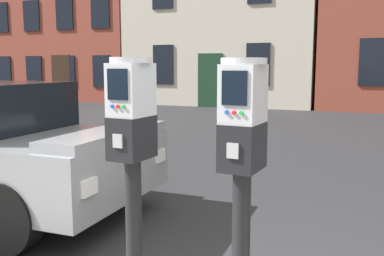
# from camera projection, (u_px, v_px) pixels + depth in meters

# --- Properties ---
(parking_meter_near_kerb) EXTENTS (0.23, 0.26, 1.51)m
(parking_meter_near_kerb) POSITION_uv_depth(u_px,v_px,m) (132.00, 147.00, 2.31)
(parking_meter_near_kerb) COLOR black
(parking_meter_near_kerb) RESTS_ON sidewalk_slab
(parking_meter_twin_adjacent) EXTENTS (0.23, 0.26, 1.50)m
(parking_meter_twin_adjacent) POSITION_uv_depth(u_px,v_px,m) (242.00, 156.00, 2.08)
(parking_meter_twin_adjacent) COLOR black
(parking_meter_twin_adjacent) RESTS_ON sidewalk_slab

